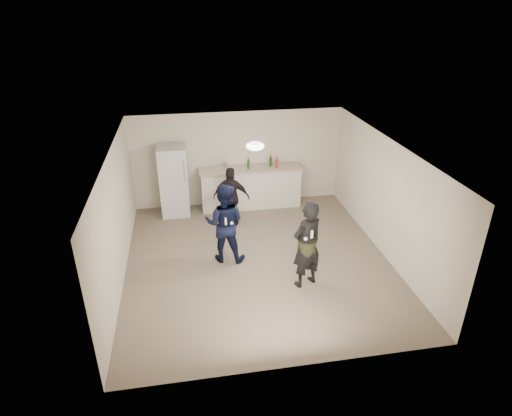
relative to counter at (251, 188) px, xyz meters
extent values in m
plane|color=#6B5B4C|center=(-0.29, -2.67, -0.53)|extent=(6.00, 6.00, 0.00)
plane|color=silver|center=(-0.29, -2.67, 1.98)|extent=(6.00, 6.00, 0.00)
plane|color=beige|center=(-0.29, 0.33, 0.72)|extent=(6.00, 0.00, 6.00)
plane|color=beige|center=(-0.29, -5.67, 0.72)|extent=(6.00, 0.00, 6.00)
plane|color=beige|center=(-3.04, -2.67, 0.72)|extent=(0.00, 6.00, 6.00)
plane|color=beige|center=(2.46, -2.67, 0.72)|extent=(0.00, 6.00, 6.00)
cube|color=silver|center=(0.00, 0.00, 0.00)|extent=(2.60, 0.56, 1.05)
cube|color=beige|center=(0.00, 0.00, 0.55)|extent=(2.68, 0.64, 0.04)
cube|color=silver|center=(-1.98, -0.07, 0.38)|extent=(0.70, 0.70, 1.80)
cylinder|color=silver|center=(-1.70, -0.44, 0.78)|extent=(0.02, 0.02, 0.60)
ellipsoid|color=white|center=(-0.29, -2.37, 1.93)|extent=(0.36, 0.36, 0.16)
cylinder|color=#BBBCC0|center=(-0.64, 0.07, 0.65)|extent=(0.08, 0.08, 0.17)
imported|color=#0F183E|center=(-0.95, -2.48, 0.34)|extent=(0.98, 0.86, 1.72)
imported|color=black|center=(0.48, -3.65, 0.36)|extent=(0.76, 0.64, 1.76)
cylinder|color=#283518|center=(0.48, -3.65, 0.32)|extent=(0.34, 0.34, 0.28)
imported|color=black|center=(-0.63, -0.97, 0.22)|extent=(0.94, 0.57, 1.50)
cube|color=white|center=(-0.95, -2.76, 0.53)|extent=(0.04, 0.04, 0.15)
sphere|color=white|center=(-0.83, -2.73, 0.45)|extent=(0.07, 0.07, 0.07)
cube|color=silver|center=(0.48, -3.90, 0.72)|extent=(0.04, 0.04, 0.15)
sphere|color=silver|center=(0.38, -3.87, 0.62)|extent=(0.07, 0.07, 0.07)
cylinder|color=white|center=(0.69, 0.09, 0.65)|extent=(0.07, 0.07, 0.17)
cylinder|color=#14471B|center=(0.52, 0.01, 0.69)|extent=(0.06, 0.06, 0.25)
cylinder|color=#175022|center=(-0.06, -0.03, 0.67)|extent=(0.07, 0.07, 0.21)
cylinder|color=#A03E17|center=(0.66, -0.09, 0.68)|extent=(0.07, 0.07, 0.22)
cylinder|color=#914115|center=(0.56, 0.15, 0.67)|extent=(0.08, 0.08, 0.20)
camera|label=1|loc=(-1.64, -10.28, 4.50)|focal=30.00mm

